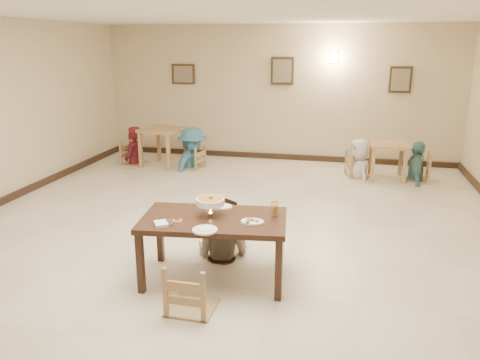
% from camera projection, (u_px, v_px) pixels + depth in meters
% --- Properties ---
extents(floor, '(10.00, 10.00, 0.00)m').
position_uv_depth(floor, '(221.00, 245.00, 6.23)').
color(floor, beige).
rests_on(floor, ground).
extents(ceiling, '(10.00, 10.00, 0.00)m').
position_uv_depth(ceiling, '(218.00, 5.00, 5.39)').
color(ceiling, white).
rests_on(ceiling, wall_back).
extents(wall_back, '(10.00, 0.00, 10.00)m').
position_uv_depth(wall_back, '(278.00, 94.00, 10.49)').
color(wall_back, beige).
rests_on(wall_back, floor).
extents(baseboard_back, '(8.00, 0.06, 0.12)m').
position_uv_depth(baseboard_back, '(276.00, 156.00, 10.87)').
color(baseboard_back, black).
rests_on(baseboard_back, floor).
extents(picture_a, '(0.55, 0.04, 0.45)m').
position_uv_depth(picture_a, '(183.00, 74.00, 10.81)').
color(picture_a, '#362514').
rests_on(picture_a, wall_back).
extents(picture_b, '(0.50, 0.04, 0.60)m').
position_uv_depth(picture_b, '(282.00, 71.00, 10.29)').
color(picture_b, '#362514').
rests_on(picture_b, wall_back).
extents(picture_c, '(0.45, 0.04, 0.55)m').
position_uv_depth(picture_c, '(400.00, 80.00, 9.81)').
color(picture_c, '#362514').
rests_on(picture_c, wall_back).
extents(wall_sconce, '(0.16, 0.05, 0.22)m').
position_uv_depth(wall_sconce, '(334.00, 57.00, 9.98)').
color(wall_sconce, '#FFD88C').
rests_on(wall_sconce, wall_back).
extents(main_table, '(1.67, 1.06, 0.74)m').
position_uv_depth(main_table, '(214.00, 224.00, 5.14)').
color(main_table, '#361F13').
rests_on(main_table, floor).
extents(chair_far, '(0.46, 0.46, 0.97)m').
position_uv_depth(chair_far, '(223.00, 216.00, 5.90)').
color(chair_far, tan).
rests_on(chair_far, floor).
extents(chair_near, '(0.46, 0.46, 0.99)m').
position_uv_depth(chair_near, '(191.00, 264.00, 4.59)').
color(chair_near, tan).
rests_on(chair_near, floor).
extents(main_diner, '(0.89, 0.78, 1.53)m').
position_uv_depth(main_diner, '(222.00, 198.00, 5.71)').
color(main_diner, gray).
rests_on(main_diner, floor).
extents(curry_warmer, '(0.35, 0.31, 0.28)m').
position_uv_depth(curry_warmer, '(210.00, 202.00, 5.13)').
color(curry_warmer, silver).
rests_on(curry_warmer, main_table).
extents(rice_plate_far, '(0.27, 0.27, 0.06)m').
position_uv_depth(rice_plate_far, '(221.00, 206.00, 5.44)').
color(rice_plate_far, white).
rests_on(rice_plate_far, main_table).
extents(rice_plate_near, '(0.26, 0.26, 0.06)m').
position_uv_depth(rice_plate_near, '(205.00, 230.00, 4.75)').
color(rice_plate_near, white).
rests_on(rice_plate_near, main_table).
extents(fried_plate, '(0.25, 0.25, 0.05)m').
position_uv_depth(fried_plate, '(252.00, 221.00, 4.97)').
color(fried_plate, white).
rests_on(fried_plate, main_table).
extents(chili_dish, '(0.10, 0.10, 0.02)m').
position_uv_depth(chili_dish, '(177.00, 220.00, 5.02)').
color(chili_dish, white).
rests_on(chili_dish, main_table).
extents(napkin_cutlery, '(0.23, 0.27, 0.03)m').
position_uv_depth(napkin_cutlery, '(161.00, 224.00, 4.91)').
color(napkin_cutlery, white).
rests_on(napkin_cutlery, main_table).
extents(drink_glass, '(0.08, 0.08, 0.16)m').
position_uv_depth(drink_glass, '(275.00, 210.00, 5.15)').
color(drink_glass, white).
rests_on(drink_glass, main_table).
extents(bg_table_left, '(0.97, 0.97, 0.83)m').
position_uv_depth(bg_table_left, '(163.00, 135.00, 10.10)').
color(bg_table_left, tan).
rests_on(bg_table_left, floor).
extents(bg_table_right, '(0.73, 0.73, 0.71)m').
position_uv_depth(bg_table_right, '(388.00, 150.00, 9.15)').
color(bg_table_right, tan).
rests_on(bg_table_right, floor).
extents(bg_chair_ll, '(0.46, 0.46, 0.99)m').
position_uv_depth(bg_chair_ll, '(133.00, 143.00, 10.26)').
color(bg_chair_ll, tan).
rests_on(bg_chair_ll, floor).
extents(bg_chair_lr, '(0.43, 0.43, 0.92)m').
position_uv_depth(bg_chair_lr, '(192.00, 147.00, 9.96)').
color(bg_chair_lr, tan).
rests_on(bg_chair_lr, floor).
extents(bg_chair_rl, '(0.44, 0.44, 0.94)m').
position_uv_depth(bg_chair_rl, '(359.00, 154.00, 9.32)').
color(bg_chair_rl, tan).
rests_on(bg_chair_rl, floor).
extents(bg_chair_rr, '(0.49, 0.49, 1.04)m').
position_uv_depth(bg_chair_rr, '(418.00, 155.00, 9.01)').
color(bg_chair_rr, tan).
rests_on(bg_chair_rr, floor).
extents(bg_diner_a, '(0.41, 0.62, 1.69)m').
position_uv_depth(bg_diner_a, '(132.00, 127.00, 10.16)').
color(bg_diner_a, '#52121C').
rests_on(bg_diner_a, floor).
extents(bg_diner_b, '(0.86, 1.24, 1.76)m').
position_uv_depth(bg_diner_b, '(192.00, 127.00, 9.84)').
color(bg_diner_b, teal).
rests_on(bg_diner_b, floor).
extents(bg_diner_c, '(0.76, 0.88, 1.53)m').
position_uv_depth(bg_diner_c, '(360.00, 139.00, 9.23)').
color(bg_diner_c, silver).
rests_on(bg_diner_c, floor).
extents(bg_diner_d, '(0.39, 0.92, 1.57)m').
position_uv_depth(bg_diner_d, '(419.00, 141.00, 8.93)').
color(bg_diner_d, '#56918D').
rests_on(bg_diner_d, floor).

